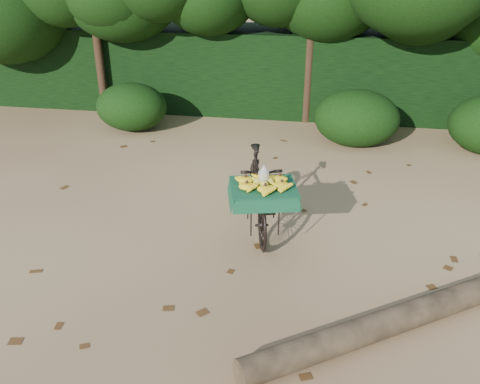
# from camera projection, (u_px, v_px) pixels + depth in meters

# --- Properties ---
(ground) EXTENTS (80.00, 80.00, 0.00)m
(ground) POSITION_uv_depth(u_px,v_px,m) (244.00, 258.00, 6.32)
(ground) COLOR tan
(ground) RESTS_ON ground
(vendor_bicycle) EXTENTS (1.07, 1.94, 1.10)m
(vendor_bicycle) POSITION_uv_depth(u_px,v_px,m) (258.00, 191.00, 6.73)
(vendor_bicycle) COLOR black
(vendor_bicycle) RESTS_ON ground
(fallen_log) EXTENTS (3.39, 2.40, 0.28)m
(fallen_log) POSITION_uv_depth(u_px,v_px,m) (413.00, 314.00, 5.16)
(fallen_log) COLOR brown
(fallen_log) RESTS_ON ground
(hedge_backdrop) EXTENTS (26.00, 1.80, 1.80)m
(hedge_backdrop) POSITION_uv_depth(u_px,v_px,m) (287.00, 70.00, 11.48)
(hedge_backdrop) COLOR black
(hedge_backdrop) RESTS_ON ground
(tree_row) EXTENTS (14.50, 2.00, 4.00)m
(tree_row) POSITION_uv_depth(u_px,v_px,m) (255.00, 24.00, 10.38)
(tree_row) COLOR black
(tree_row) RESTS_ON ground
(bush_clumps) EXTENTS (8.80, 1.70, 0.90)m
(bush_clumps) POSITION_uv_depth(u_px,v_px,m) (304.00, 118.00, 9.84)
(bush_clumps) COLOR black
(bush_clumps) RESTS_ON ground
(leaf_litter) EXTENTS (7.00, 7.30, 0.01)m
(leaf_litter) POSITION_uv_depth(u_px,v_px,m) (251.00, 231.00, 6.89)
(leaf_litter) COLOR #452A12
(leaf_litter) RESTS_ON ground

